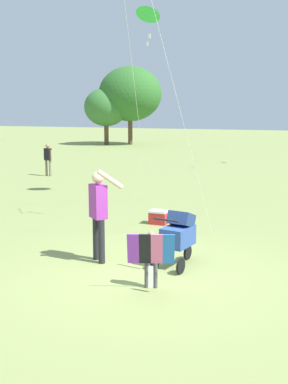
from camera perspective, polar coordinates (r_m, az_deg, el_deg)
ground_plane at (r=8.47m, az=0.33°, el=-9.82°), size 120.00×120.00×0.00m
child_with_butterfly_kite at (r=7.61m, az=0.85°, el=-7.41°), size 0.76×0.47×0.97m
person_adult_flyer at (r=8.91m, az=-5.50°, el=-1.92°), size 0.69×0.47×1.80m
stroller at (r=8.77m, az=4.17°, el=-5.01°), size 0.63×1.12×1.03m
kite_orange_delta at (r=15.23m, az=0.48°, el=20.45°), size 0.95×3.31×5.91m
person_red_shirt at (r=20.91m, az=-11.50°, el=4.15°), size 0.44×0.24×1.40m
cooler_box at (r=11.97m, az=1.77°, el=-3.04°), size 0.45×0.33×0.35m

